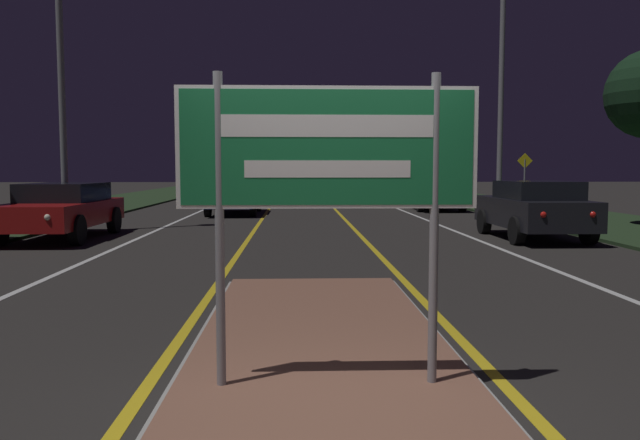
# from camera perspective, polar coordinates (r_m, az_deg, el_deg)

# --- Properties ---
(ground_plane) EXTENTS (160.00, 160.00, 0.00)m
(ground_plane) POSITION_cam_1_polar(r_m,az_deg,el_deg) (4.41, 1.08, -18.47)
(ground_plane) COLOR #282623
(median_island) EXTENTS (2.48, 9.26, 0.10)m
(median_island) POSITION_cam_1_polar(r_m,az_deg,el_deg) (4.95, 0.68, -15.31)
(median_island) COLOR #999993
(median_island) RESTS_ON ground_plane
(verge_left) EXTENTS (5.00, 100.00, 0.08)m
(verge_left) POSITION_cam_1_polar(r_m,az_deg,el_deg) (25.83, -23.18, 0.54)
(verge_left) COLOR #23381E
(verge_left) RESTS_ON ground_plane
(verge_right) EXTENTS (5.00, 100.00, 0.08)m
(verge_right) POSITION_cam_1_polar(r_m,az_deg,el_deg) (26.00, 19.83, 0.67)
(verge_right) COLOR #23381E
(verge_right) RESTS_ON ground_plane
(centre_line_yellow_left) EXTENTS (0.12, 70.00, 0.01)m
(centre_line_yellow_left) POSITION_cam_1_polar(r_m,az_deg,el_deg) (29.12, -4.52, 1.26)
(centre_line_yellow_left) COLOR gold
(centre_line_yellow_left) RESTS_ON ground_plane
(centre_line_yellow_right) EXTENTS (0.12, 70.00, 0.01)m
(centre_line_yellow_right) POSITION_cam_1_polar(r_m,az_deg,el_deg) (29.15, 1.12, 1.28)
(centre_line_yellow_right) COLOR gold
(centre_line_yellow_right) RESTS_ON ground_plane
(lane_line_white_left) EXTENTS (0.12, 70.00, 0.01)m
(lane_line_white_left) POSITION_cam_1_polar(r_m,az_deg,el_deg) (29.37, -9.92, 1.23)
(lane_line_white_left) COLOR silver
(lane_line_white_left) RESTS_ON ground_plane
(lane_line_white_right) EXTENTS (0.12, 70.00, 0.01)m
(lane_line_white_right) POSITION_cam_1_polar(r_m,az_deg,el_deg) (29.44, 6.51, 1.28)
(lane_line_white_right) COLOR silver
(lane_line_white_right) RESTS_ON ground_plane
(edge_line_white_left) EXTENTS (0.10, 70.00, 0.01)m
(edge_line_white_left) POSITION_cam_1_polar(r_m,az_deg,el_deg) (29.92, -15.63, 1.19)
(edge_line_white_left) COLOR silver
(edge_line_white_left) RESTS_ON ground_plane
(edge_line_white_right) EXTENTS (0.10, 70.00, 0.01)m
(edge_line_white_right) POSITION_cam_1_polar(r_m,az_deg,el_deg) (30.03, 12.17, 1.27)
(edge_line_white_right) COLOR silver
(edge_line_white_right) RESTS_ON ground_plane
(highway_sign) EXTENTS (2.24, 0.07, 2.34)m
(highway_sign) POSITION_cam_1_polar(r_m,az_deg,el_deg) (4.65, 0.70, 5.29)
(highway_sign) COLOR gray
(highway_sign) RESTS_ON median_island
(streetlight_right_near) EXTENTS (0.54, 0.54, 10.22)m
(streetlight_right_near) POSITION_cam_1_polar(r_m,az_deg,el_deg) (22.62, 16.36, 16.90)
(streetlight_right_near) COLOR gray
(streetlight_right_near) RESTS_ON ground_plane
(car_receding_0) EXTENTS (1.90, 4.09, 1.44)m
(car_receding_0) POSITION_cam_1_polar(r_m,az_deg,el_deg) (16.31, 18.96, 1.02)
(car_receding_0) COLOR black
(car_receding_0) RESTS_ON ground_plane
(car_receding_1) EXTENTS (1.95, 4.45, 1.44)m
(car_receding_1) POSITION_cam_1_polar(r_m,az_deg,el_deg) (26.94, 10.40, 2.52)
(car_receding_1) COLOR #4C514C
(car_receding_1) RESTS_ON ground_plane
(car_receding_2) EXTENTS (1.98, 4.28, 1.36)m
(car_receding_2) POSITION_cam_1_polar(r_m,az_deg,el_deg) (37.28, 7.37, 3.11)
(car_receding_2) COLOR #4C514C
(car_receding_2) RESTS_ON ground_plane
(car_receding_3) EXTENTS (1.95, 4.57, 1.46)m
(car_receding_3) POSITION_cam_1_polar(r_m,az_deg,el_deg) (44.06, 1.53, 3.41)
(car_receding_3) COLOR #B7B7BC
(car_receding_3) RESTS_ON ground_plane
(car_approaching_0) EXTENTS (1.99, 4.67, 1.38)m
(car_approaching_0) POSITION_cam_1_polar(r_m,az_deg,el_deg) (16.83, -22.53, 0.97)
(car_approaching_0) COLOR maroon
(car_approaching_0) RESTS_ON ground_plane
(car_approaching_1) EXTENTS (1.87, 4.76, 1.51)m
(car_approaching_1) POSITION_cam_1_polar(r_m,az_deg,el_deg) (24.41, -7.82, 2.43)
(car_approaching_1) COLOR navy
(car_approaching_1) RESTS_ON ground_plane
(car_approaching_2) EXTENTS (1.90, 4.75, 1.37)m
(car_approaching_2) POSITION_cam_1_polar(r_m,az_deg,el_deg) (37.76, -5.33, 3.14)
(car_approaching_2) COLOR black
(car_approaching_2) RESTS_ON ground_plane
(warning_sign) EXTENTS (0.60, 0.06, 2.28)m
(warning_sign) POSITION_cam_1_polar(r_m,az_deg,el_deg) (25.70, 18.19, 3.82)
(warning_sign) COLOR gray
(warning_sign) RESTS_ON verge_right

